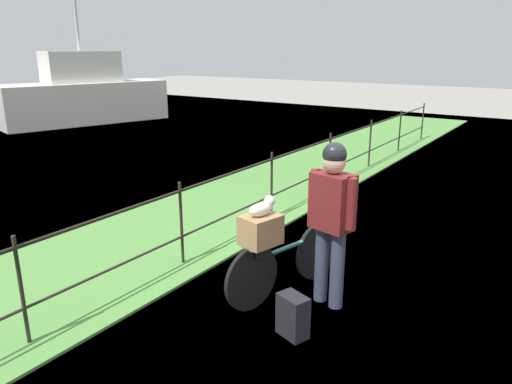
# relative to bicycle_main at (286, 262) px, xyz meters

# --- Properties ---
(ground_plane) EXTENTS (60.00, 60.00, 0.00)m
(ground_plane) POSITION_rel_bicycle_main_xyz_m (0.91, -0.43, -0.35)
(ground_plane) COLOR gray
(grass_strip) EXTENTS (27.00, 2.40, 0.03)m
(grass_strip) POSITION_rel_bicycle_main_xyz_m (0.91, 2.22, -0.34)
(grass_strip) COLOR #569342
(grass_strip) RESTS_ON ground
(iron_fence) EXTENTS (18.04, 0.04, 1.04)m
(iron_fence) POSITION_rel_bicycle_main_xyz_m (0.91, 1.38, 0.26)
(iron_fence) COLOR #28231E
(iron_fence) RESTS_ON ground
(bicycle_main) EXTENTS (1.64, 0.42, 0.67)m
(bicycle_main) POSITION_rel_bicycle_main_xyz_m (0.00, 0.00, 0.00)
(bicycle_main) COLOR black
(bicycle_main) RESTS_ON ground
(wooden_crate) EXTENTS (0.43, 0.37, 0.30)m
(wooden_crate) POSITION_rel_bicycle_main_xyz_m (-0.35, 0.08, 0.46)
(wooden_crate) COLOR #A87F51
(wooden_crate) RESTS_ON bicycle_main
(terrier_dog) EXTENTS (0.32, 0.20, 0.18)m
(terrier_dog) POSITION_rel_bicycle_main_xyz_m (-0.33, 0.08, 0.69)
(terrier_dog) COLOR silver
(terrier_dog) RESTS_ON wooden_crate
(cyclist_person) EXTENTS (0.34, 0.53, 1.68)m
(cyclist_person) POSITION_rel_bicycle_main_xyz_m (0.06, -0.48, 0.65)
(cyclist_person) COLOR #383D51
(cyclist_person) RESTS_ON ground
(backpack_on_paving) EXTENTS (0.26, 0.32, 0.40)m
(backpack_on_paving) POSITION_rel_bicycle_main_xyz_m (-0.65, -0.47, -0.15)
(backpack_on_paving) COLOR black
(backpack_on_paving) RESTS_ON ground
(mooring_bollard) EXTENTS (0.20, 0.20, 0.37)m
(mooring_bollard) POSITION_rel_bicycle_main_xyz_m (3.27, 0.88, -0.17)
(mooring_bollard) COLOR #38383D
(mooring_bollard) RESTS_ON ground
(moored_boat_near) EXTENTS (5.83, 3.15, 4.02)m
(moored_boat_near) POSITION_rel_bicycle_main_xyz_m (6.65, 12.10, 0.57)
(moored_boat_near) COLOR silver
(moored_boat_near) RESTS_ON ground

